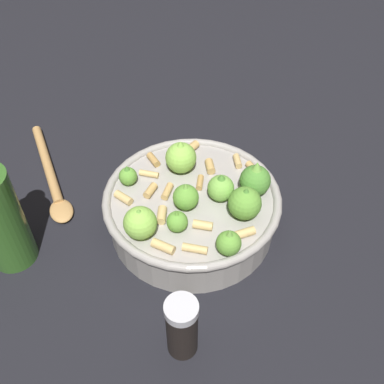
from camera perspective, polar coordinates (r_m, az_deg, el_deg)
ground_plane at (r=0.69m, az=0.00°, el=-4.14°), size 2.40×2.40×0.00m
cooking_pan at (r=0.65m, az=0.16°, el=-1.87°), size 0.26×0.26×0.12m
pepper_shaker at (r=0.54m, az=-1.31°, el=-17.03°), size 0.04×0.04×0.10m
wooden_spoon at (r=0.79m, az=-17.71°, el=1.92°), size 0.18×0.20×0.02m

